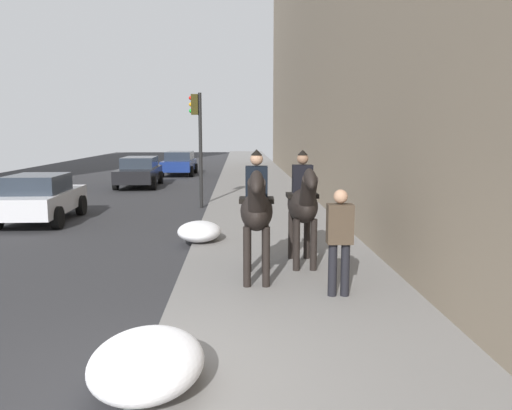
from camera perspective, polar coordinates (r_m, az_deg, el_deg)
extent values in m
cube|color=slate|center=(5.69, 7.91, -19.57)|extent=(120.00, 4.00, 0.12)
ellipsoid|color=black|center=(8.78, 0.06, -0.65)|extent=(1.52, 0.61, 0.66)
cylinder|color=black|center=(8.48, 1.15, -5.86)|extent=(0.13, 0.13, 1.02)
cylinder|color=black|center=(8.48, -1.02, -5.86)|extent=(0.13, 0.13, 1.02)
cylinder|color=black|center=(9.36, 1.04, -4.51)|extent=(0.13, 0.13, 1.02)
cylinder|color=black|center=(9.36, -0.92, -4.51)|extent=(0.13, 0.13, 1.02)
cylinder|color=black|center=(7.97, 0.06, 0.95)|extent=(0.64, 0.30, 0.68)
ellipsoid|color=black|center=(7.73, 0.06, 2.58)|extent=(0.63, 0.24, 0.49)
cylinder|color=black|center=(9.50, 0.06, -0.56)|extent=(0.29, 0.11, 0.55)
cube|color=black|center=(8.80, 0.06, 0.57)|extent=(0.46, 0.62, 0.08)
cube|color=black|center=(8.77, 0.06, 2.61)|extent=(0.29, 0.39, 0.55)
sphere|color=tan|center=(8.74, 0.06, 5.19)|extent=(0.22, 0.22, 0.22)
cone|color=black|center=(8.73, 0.06, 5.97)|extent=(0.21, 0.21, 0.10)
ellipsoid|color=black|center=(9.82, 5.24, 0.00)|extent=(1.50, 0.57, 0.66)
cylinder|color=black|center=(9.53, 6.50, -4.47)|extent=(0.13, 0.13, 0.98)
cylinder|color=black|center=(9.48, 4.58, -4.50)|extent=(0.13, 0.13, 0.98)
cylinder|color=black|center=(10.40, 5.75, -3.37)|extent=(0.13, 0.13, 0.98)
cylinder|color=black|center=(10.36, 3.99, -3.40)|extent=(0.13, 0.13, 0.98)
cylinder|color=black|center=(9.01, 5.91, 1.48)|extent=(0.63, 0.28, 0.68)
ellipsoid|color=black|center=(8.78, 6.12, 2.93)|extent=(0.63, 0.22, 0.49)
cylinder|color=black|center=(10.53, 4.74, 0.03)|extent=(0.28, 0.10, 0.55)
cube|color=black|center=(9.84, 5.22, 1.09)|extent=(0.44, 0.60, 0.08)
cube|color=black|center=(9.81, 5.25, 2.92)|extent=(0.28, 0.38, 0.55)
sphere|color=#8C664C|center=(9.78, 5.28, 5.22)|extent=(0.22, 0.22, 0.22)
cone|color=black|center=(9.77, 5.29, 5.92)|extent=(0.20, 0.20, 0.10)
cylinder|color=black|center=(8.13, 8.61, -7.21)|extent=(0.14, 0.14, 0.85)
cylinder|color=black|center=(8.17, 10.00, -7.18)|extent=(0.14, 0.14, 0.85)
cube|color=#3F3326|center=(7.99, 9.43, -2.11)|extent=(0.27, 0.41, 0.62)
sphere|color=tan|center=(7.92, 9.51, 0.95)|extent=(0.22, 0.22, 0.22)
cube|color=navy|center=(31.60, -8.64, 4.47)|extent=(4.12, 1.82, 0.60)
cube|color=#262D38|center=(31.81, -8.60, 5.50)|extent=(2.37, 1.58, 0.52)
cylinder|color=black|center=(30.26, -7.31, 3.76)|extent=(0.64, 0.23, 0.64)
cylinder|color=black|center=(30.50, -10.58, 3.72)|extent=(0.64, 0.23, 0.64)
cylinder|color=black|center=(32.77, -6.82, 4.11)|extent=(0.64, 0.23, 0.64)
cylinder|color=black|center=(33.00, -9.84, 4.08)|extent=(0.64, 0.23, 0.64)
cube|color=silver|center=(16.46, -23.02, 0.38)|extent=(3.90, 1.77, 0.60)
cube|color=#262D38|center=(16.18, -23.40, 2.23)|extent=(1.96, 1.52, 0.52)
cylinder|color=black|center=(17.89, -24.21, -0.07)|extent=(0.65, 0.24, 0.64)
cylinder|color=black|center=(17.38, -19.09, -0.02)|extent=(0.65, 0.24, 0.64)
cylinder|color=black|center=(15.11, -21.47, -1.34)|extent=(0.65, 0.24, 0.64)
cube|color=black|center=(25.36, -13.02, 3.41)|extent=(4.59, 1.87, 0.60)
cube|color=#262D38|center=(25.59, -12.97, 4.71)|extent=(2.47, 1.60, 0.52)
cylinder|color=black|center=(23.88, -11.48, 2.44)|extent=(0.65, 0.24, 0.64)
cylinder|color=black|center=(24.16, -15.53, 2.37)|extent=(0.65, 0.24, 0.64)
cylinder|color=black|center=(26.66, -10.70, 3.06)|extent=(0.65, 0.24, 0.64)
cylinder|color=black|center=(26.91, -14.34, 3.00)|extent=(0.65, 0.24, 0.64)
cylinder|color=black|center=(17.90, -6.26, 6.04)|extent=(0.12, 0.12, 4.01)
cube|color=#2D280C|center=(17.92, -6.93, 11.17)|extent=(0.20, 0.24, 0.70)
sphere|color=red|center=(17.95, -7.36, 11.87)|extent=(0.14, 0.14, 0.14)
sphere|color=orange|center=(17.94, -7.35, 11.17)|extent=(0.14, 0.14, 0.14)
sphere|color=green|center=(17.93, -7.34, 10.46)|extent=(0.14, 0.14, 0.14)
ellipsoid|color=white|center=(5.50, -12.19, -16.92)|extent=(1.52, 1.17, 0.52)
ellipsoid|color=white|center=(12.10, -6.41, -2.96)|extent=(1.33, 1.03, 0.46)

